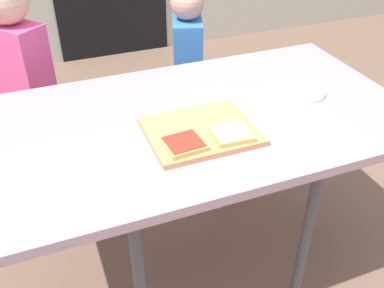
% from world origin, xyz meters
% --- Properties ---
extents(ground_plane, '(16.00, 16.00, 0.00)m').
position_xyz_m(ground_plane, '(0.00, 0.00, 0.00)').
color(ground_plane, brown).
extents(dining_table, '(1.46, 0.81, 0.74)m').
position_xyz_m(dining_table, '(0.00, 0.00, 0.69)').
color(dining_table, '#B18F9C').
rests_on(dining_table, ground).
extents(cutting_board, '(0.34, 0.28, 0.02)m').
position_xyz_m(cutting_board, '(-0.02, -0.10, 0.75)').
color(cutting_board, tan).
rests_on(cutting_board, dining_table).
extents(pizza_slice_near_left, '(0.12, 0.12, 0.02)m').
position_xyz_m(pizza_slice_near_left, '(-0.11, -0.18, 0.77)').
color(pizza_slice_near_left, tan).
rests_on(pizza_slice_near_left, cutting_board).
extents(pizza_slice_near_right, '(0.12, 0.12, 0.02)m').
position_xyz_m(pizza_slice_near_right, '(0.05, -0.18, 0.77)').
color(pizza_slice_near_right, tan).
rests_on(pizza_slice_near_right, cutting_board).
extents(plate_white_right, '(0.20, 0.20, 0.01)m').
position_xyz_m(plate_white_right, '(0.42, 0.02, 0.75)').
color(plate_white_right, white).
rests_on(plate_white_right, dining_table).
extents(child_left, '(0.26, 0.27, 1.09)m').
position_xyz_m(child_left, '(-0.52, 0.66, 0.64)').
color(child_left, '#432641').
rests_on(child_left, ground).
extents(child_right, '(0.21, 0.27, 0.96)m').
position_xyz_m(child_right, '(0.26, 0.75, 0.54)').
color(child_right, '#453133').
rests_on(child_right, ground).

